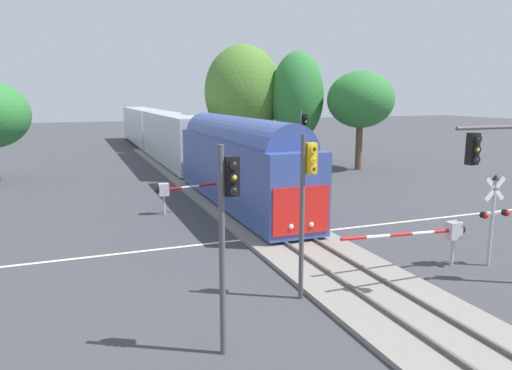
# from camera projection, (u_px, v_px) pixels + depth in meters

# --- Properties ---
(ground_plane) EXTENTS (220.00, 220.00, 0.00)m
(ground_plane) POSITION_uv_depth(u_px,v_px,m) (283.00, 235.00, 23.49)
(ground_plane) COLOR #3D3D42
(road_centre_stripe) EXTENTS (44.00, 0.20, 0.01)m
(road_centre_stripe) POSITION_uv_depth(u_px,v_px,m) (283.00, 235.00, 23.49)
(road_centre_stripe) COLOR beige
(road_centre_stripe) RESTS_ON ground
(railway_track) EXTENTS (4.40, 80.00, 0.32)m
(railway_track) POSITION_uv_depth(u_px,v_px,m) (283.00, 233.00, 23.48)
(railway_track) COLOR gray
(railway_track) RESTS_ON ground
(commuter_train) EXTENTS (3.04, 59.04, 5.16)m
(commuter_train) POSITION_uv_depth(u_px,v_px,m) (174.00, 137.00, 46.50)
(commuter_train) COLOR #384C93
(commuter_train) RESTS_ON railway_track
(crossing_gate_near) EXTENTS (5.71, 0.40, 1.80)m
(crossing_gate_near) POSITION_uv_depth(u_px,v_px,m) (441.00, 233.00, 18.91)
(crossing_gate_near) COLOR #B7B7BC
(crossing_gate_near) RESTS_ON ground
(crossing_signal_mast) EXTENTS (1.36, 0.44, 3.71)m
(crossing_signal_mast) POSITION_uv_depth(u_px,v_px,m) (494.00, 211.00, 18.91)
(crossing_signal_mast) COLOR #B2B2B7
(crossing_signal_mast) RESTS_ON ground
(crossing_gate_far) EXTENTS (5.74, 0.40, 1.80)m
(crossing_gate_far) POSITION_uv_depth(u_px,v_px,m) (175.00, 190.00, 27.57)
(crossing_gate_far) COLOR #B7B7BC
(crossing_gate_far) RESTS_ON ground
(traffic_signal_median) EXTENTS (0.53, 0.38, 5.53)m
(traffic_signal_median) POSITION_uv_depth(u_px,v_px,m) (307.00, 190.00, 15.58)
(traffic_signal_median) COLOR #4C4C51
(traffic_signal_median) RESTS_ON ground
(traffic_signal_far_side) EXTENTS (0.53, 0.38, 5.75)m
(traffic_signal_far_side) POSITION_uv_depth(u_px,v_px,m) (302.00, 138.00, 32.80)
(traffic_signal_far_side) COLOR #4C4C51
(traffic_signal_far_side) RESTS_ON ground
(traffic_signal_near_left) EXTENTS (0.53, 0.38, 5.54)m
(traffic_signal_near_left) POSITION_uv_depth(u_px,v_px,m) (227.00, 217.00, 12.11)
(traffic_signal_near_left) COLOR #4C4C51
(traffic_signal_near_left) RESTS_ON ground
(maple_right_background) EXTENTS (5.98, 5.98, 8.85)m
(maple_right_background) POSITION_uv_depth(u_px,v_px,m) (361.00, 100.00, 43.15)
(maple_right_background) COLOR brown
(maple_right_background) RESTS_ON ground
(oak_far_right) EXTENTS (4.88, 4.88, 10.70)m
(oak_far_right) POSITION_uv_depth(u_px,v_px,m) (297.00, 97.00, 44.81)
(oak_far_right) COLOR brown
(oak_far_right) RESTS_ON ground
(elm_centre_background) EXTENTS (7.42, 7.42, 11.49)m
(elm_centre_background) POSITION_uv_depth(u_px,v_px,m) (243.00, 92.00, 46.44)
(elm_centre_background) COLOR #4C3828
(elm_centre_background) RESTS_ON ground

